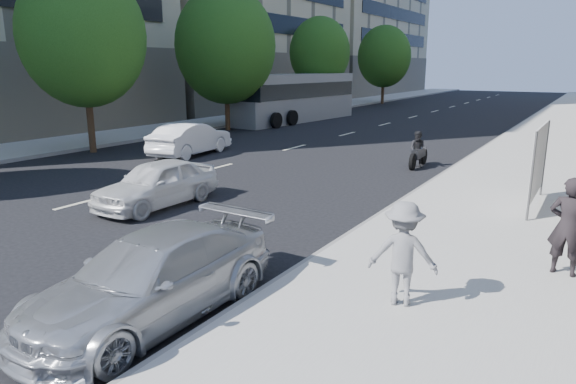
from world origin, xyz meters
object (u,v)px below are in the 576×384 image
Objects in this scene: protest_banner at (539,161)px; white_sedan_mid at (191,139)px; white_sedan_near at (157,183)px; parked_sedan at (152,278)px; pedestrian_woman at (568,226)px; bus at (295,98)px; motorcycle at (418,151)px; jogger at (403,254)px.

white_sedan_mid is (-14.14, 2.12, -0.68)m from protest_banner.
white_sedan_near is at bearing -152.07° from protest_banner.
parked_sedan is 1.04× the size of white_sedan_mid.
protest_banner is 0.67× the size of parked_sedan.
bus is at bearing -42.90° from pedestrian_woman.
motorcycle is 17.98m from bus.
bus is at bearing -83.09° from white_sedan_mid.
white_sedan_mid is at bearing -72.45° from bus.
white_sedan_near is 23.46m from bus.
white_sedan_near is 0.88× the size of white_sedan_mid.
white_sedan_near is at bearing -33.76° from jogger.
white_sedan_near is (-9.15, -4.85, -0.74)m from protest_banner.
parked_sedan is 6.79m from white_sedan_near.
protest_banner is 0.79× the size of white_sedan_near.
protest_banner is 10.64m from parked_sedan.
protest_banner reaches higher than pedestrian_woman.
white_sedan_near is at bearing 135.89° from parked_sedan.
pedestrian_woman is 10.18m from white_sedan_near.
parked_sedan is at bearing -44.56° from white_sedan_near.
bus reaches higher than protest_banner.
protest_banner is 1.50× the size of motorcycle.
jogger is 0.37× the size of parked_sedan.
parked_sedan is 1.18× the size of white_sedan_near.
pedestrian_woman is at bearing -77.94° from protest_banner.
pedestrian_woman is 0.59× the size of protest_banner.
protest_banner is 6.55m from motorcycle.
protest_banner reaches higher than motorcycle.
pedestrian_woman is 10.92m from motorcycle.
jogger is 0.38× the size of white_sedan_mid.
jogger is 12.55m from motorcycle.
white_sedan_mid reaches higher than white_sedan_near.
parked_sedan is at bearing 123.64° from white_sedan_mid.
pedestrian_woman is at bearing -44.92° from bus.
white_sedan_mid is (-15.16, 6.89, -0.33)m from pedestrian_woman.
parked_sedan is 2.23× the size of motorcycle.
white_sedan_mid is at bearing 130.78° from parked_sedan.
pedestrian_woman reaches higher than parked_sedan.
protest_banner is 0.25× the size of bus.
white_sedan_mid is 2.14× the size of motorcycle.
pedestrian_woman reaches higher than jogger.
jogger is 0.44× the size of white_sedan_near.
protest_banner reaches higher than white_sedan_mid.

